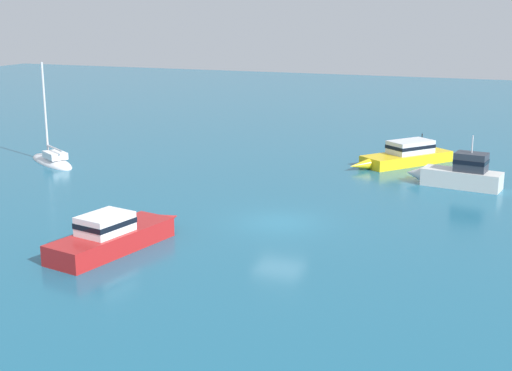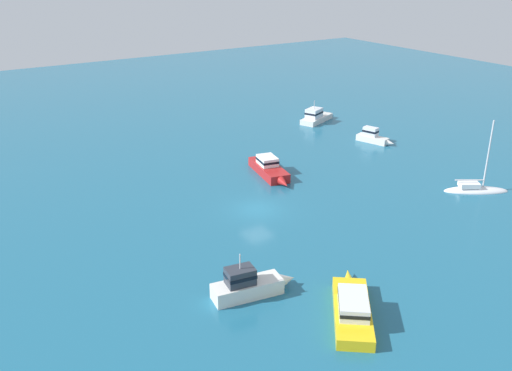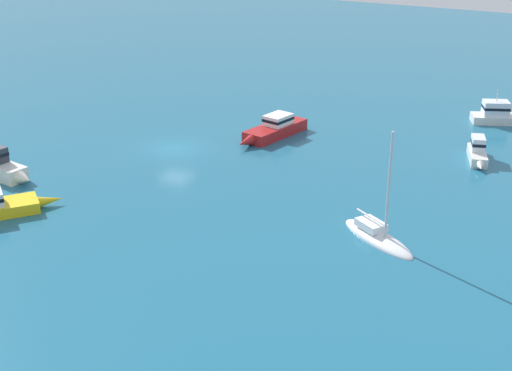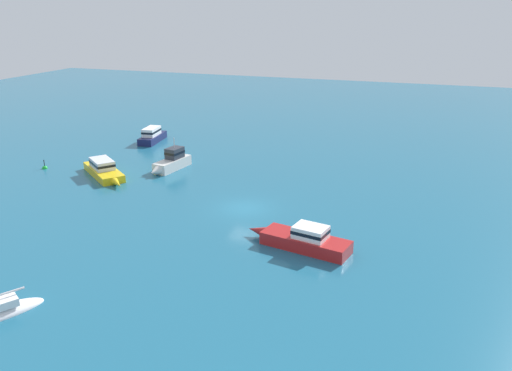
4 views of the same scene
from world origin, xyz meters
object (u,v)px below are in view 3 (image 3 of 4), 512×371
motor_cruiser (502,115)px  yacht (377,237)px  powerboat (1,167)px  motor_cruiser_1 (478,152)px  launch (274,129)px

motor_cruiser → yacht: bearing=-117.6°
motor_cruiser → powerboat: size_ratio=1.15×
motor_cruiser → motor_cruiser_1: bearing=-112.1°
yacht → launch: 19.86m
motor_cruiser → motor_cruiser_1: motor_cruiser is taller
motor_cruiser → motor_cruiser_1: 10.67m
yacht → motor_cruiser_1: bearing=114.3°
launch → motor_cruiser: bearing=140.0°
motor_cruiser → motor_cruiser_1: size_ratio=1.42×
motor_cruiser → powerboat: powerboat is taller
motor_cruiser_1 → powerboat: size_ratio=0.81×
motor_cruiser_1 → powerboat: (-29.52, -19.44, 0.13)m
motor_cruiser → motor_cruiser_1: (0.17, -10.67, -0.04)m
yacht → launch: yacht is taller
yacht → powerboat: yacht is taller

